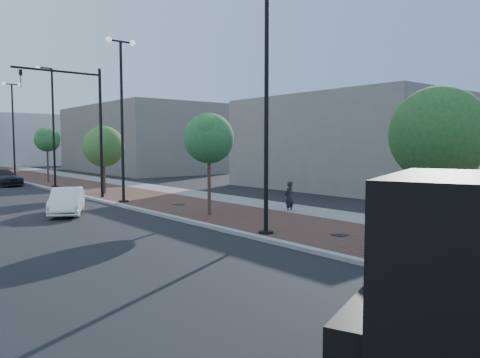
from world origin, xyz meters
TOP-DOWN VIEW (x-y plane):
  - sidewalk at (3.50, 40.00)m, footprint 7.00×140.00m
  - concrete_strip at (6.20, 40.00)m, footprint 2.40×140.00m
  - curb at (0.00, 40.00)m, footprint 0.30×140.00m
  - white_sedan at (-3.24, 20.10)m, footprint 2.88×4.13m
  - dark_car_far at (-2.08, 39.07)m, footprint 2.80×5.04m
  - pedestrian at (5.40, 13.54)m, footprint 0.64×0.48m
  - streetlight_1 at (0.49, 10.00)m, footprint 1.44×0.56m
  - streetlight_2 at (0.60, 22.00)m, footprint 1.72×0.56m
  - streetlight_3 at (0.49, 34.00)m, footprint 1.44×0.56m
  - streetlight_4 at (0.60, 46.00)m, footprint 1.72×0.56m
  - traffic_mast at (-0.30, 25.00)m, footprint 5.09×0.20m
  - tree_0 at (1.65, 4.02)m, footprint 2.70×2.70m
  - tree_1 at (1.65, 15.02)m, footprint 2.38×2.33m
  - tree_2 at (1.65, 27.02)m, footprint 2.72×2.72m
  - tree_3 at (1.65, 39.02)m, footprint 2.21×2.13m
  - commercial_block_ne at (16.00, 50.00)m, footprint 12.00×22.00m
  - commercial_block_e at (18.00, 20.00)m, footprint 10.00×16.00m
  - utility_cover_1 at (2.40, 8.00)m, footprint 0.50×0.50m
  - utility_cover_2 at (2.40, 19.00)m, footprint 0.50×0.50m

SIDE VIEW (x-z plane):
  - sidewalk at x=3.50m, z-range 0.00..0.12m
  - concrete_strip at x=6.20m, z-range 0.00..0.13m
  - curb at x=0.00m, z-range 0.00..0.14m
  - utility_cover_1 at x=2.40m, z-range 0.12..0.14m
  - utility_cover_2 at x=2.40m, z-range 0.12..0.14m
  - white_sedan at x=-3.24m, z-range 0.00..1.29m
  - dark_car_far at x=-2.08m, z-range 0.00..1.38m
  - pedestrian at x=5.40m, z-range 0.00..1.58m
  - tree_2 at x=1.65m, z-range 0.94..5.55m
  - commercial_block_e at x=18.00m, z-range 0.00..7.00m
  - tree_0 at x=1.65m, z-range 1.15..6.19m
  - tree_1 at x=1.65m, z-range 1.24..6.10m
  - tree_3 at x=1.65m, z-range 1.36..6.25m
  - commercial_block_ne at x=16.00m, z-range 0.00..8.00m
  - streetlight_1 at x=0.49m, z-range -0.26..8.95m
  - streetlight_3 at x=0.49m, z-range -0.26..8.95m
  - streetlight_2 at x=0.60m, z-range 0.18..9.46m
  - streetlight_4 at x=0.60m, z-range 0.18..9.46m
  - traffic_mast at x=-0.30m, z-range 0.98..8.98m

